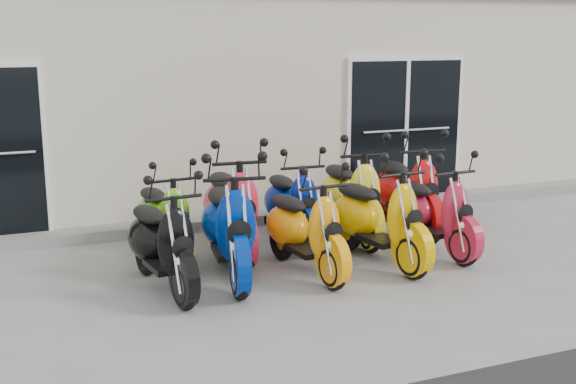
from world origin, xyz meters
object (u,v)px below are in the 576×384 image
scooter_front_blue (228,212)px  scooter_back_green (163,206)px  scooter_back_red (231,194)px  scooter_front_orange_a (305,216)px  scooter_back_yellow (351,184)px  scooter_front_orange_b (378,205)px  scooter_front_black (161,229)px  scooter_front_red (432,200)px  scooter_back_blue (291,193)px  scooter_back_extra (407,179)px

scooter_front_blue → scooter_back_green: 1.15m
scooter_back_red → scooter_front_blue: bearing=-105.4°
scooter_front_orange_a → scooter_back_yellow: (1.13, 1.08, 0.07)m
scooter_front_orange_b → scooter_back_red: bearing=136.5°
scooter_front_black → scooter_front_orange_b: scooter_front_orange_b is taller
scooter_back_red → scooter_front_orange_b: bearing=-31.8°
scooter_front_orange_b → scooter_back_green: scooter_front_orange_b is taller
scooter_front_red → scooter_back_blue: bearing=139.6°
scooter_front_blue → scooter_front_black: bearing=-162.0°
scooter_front_blue → scooter_back_green: scooter_front_blue is taller
scooter_back_yellow → scooter_back_extra: 0.85m
scooter_front_blue → scooter_front_red: (2.60, -0.04, -0.08)m
scooter_front_blue → scooter_back_green: size_ratio=1.19×
scooter_back_blue → scooter_back_red: bearing=-169.4°
scooter_front_blue → scooter_back_blue: scooter_front_blue is taller
scooter_back_green → scooter_back_yellow: scooter_back_yellow is taller
scooter_front_blue → scooter_back_yellow: size_ratio=1.02×
scooter_front_orange_a → scooter_back_blue: size_ratio=1.01×
scooter_back_extra → scooter_back_yellow: bearing=-174.3°
scooter_front_orange_a → scooter_back_red: size_ratio=0.89×
scooter_front_orange_b → scooter_back_yellow: (0.20, 1.07, 0.02)m
scooter_back_red → scooter_back_green: bearing=173.2°
scooter_front_orange_b → scooter_front_red: (0.84, 0.14, -0.05)m
scooter_front_orange_a → scooter_front_orange_b: scooter_front_orange_b is taller
scooter_back_red → scooter_back_blue: bearing=12.3°
scooter_back_red → scooter_back_blue: scooter_back_red is taller
scooter_front_orange_a → scooter_back_extra: bearing=23.2°
scooter_back_yellow → scooter_front_blue: bearing=-149.6°
scooter_front_orange_a → scooter_back_red: 1.18m
scooter_front_blue → scooter_back_extra: bearing=26.3°
scooter_back_blue → scooter_front_orange_a: bearing=-103.1°
scooter_front_blue → scooter_front_orange_b: (1.76, -0.17, -0.04)m
scooter_back_blue → scooter_back_extra: size_ratio=0.90×
scooter_front_orange_b → scooter_front_red: scooter_front_orange_b is taller
scooter_front_orange_b → scooter_back_green: 2.56m
scooter_front_blue → scooter_back_blue: size_ratio=1.14×
scooter_back_green → scooter_back_extra: 3.30m
scooter_front_red → scooter_back_yellow: (-0.64, 0.94, 0.07)m
scooter_front_blue → scooter_back_blue: bearing=49.2°
scooter_front_orange_b → scooter_back_red: size_ratio=0.95×
scooter_front_orange_b → scooter_back_blue: scooter_front_orange_b is taller
scooter_front_blue → scooter_back_extra: scooter_front_blue is taller
scooter_back_red → scooter_back_yellow: 1.65m
scooter_front_orange_a → scooter_front_red: bearing=-0.8°
scooter_front_red → scooter_back_green: size_ratio=1.05×
scooter_front_orange_a → scooter_front_orange_b: bearing=-4.9°
scooter_front_red → scooter_back_extra: size_ratio=0.91×
scooter_front_orange_a → scooter_back_extra: (1.98, 1.08, 0.07)m
scooter_front_orange_b → scooter_back_extra: (1.05, 1.07, 0.02)m
scooter_front_orange_a → scooter_back_blue: (0.33, 1.18, -0.01)m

